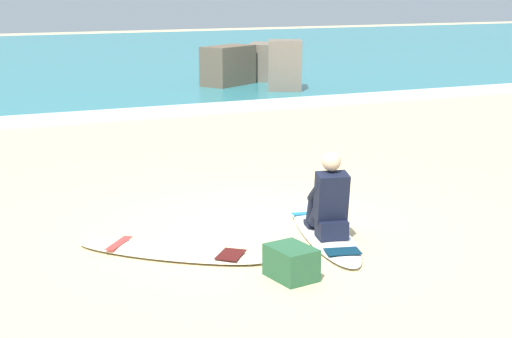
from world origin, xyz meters
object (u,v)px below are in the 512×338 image
Objects in this scene: surfer_seated at (329,203)px; surfboard_spare_near at (170,252)px; surfboard_main at (325,233)px; beach_bag at (291,263)px.

surfer_seated is 1.82m from surfboard_spare_near.
surfboard_spare_near is (-1.81, 0.10, 0.00)m from surfboard_main.
beach_bag is at bearing -132.53° from surfboard_main.
beach_bag reaches higher than surfboard_spare_near.
surfboard_spare_near is at bearing 176.84° from surfboard_main.
surfer_seated reaches higher than surfboard_spare_near.
surfer_seated reaches higher than surfboard_main.
surfboard_main is at bearing -3.16° from surfboard_spare_near.
surfboard_main is 5.04× the size of beach_bag.
beach_bag is at bearing -52.49° from surfboard_spare_near.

